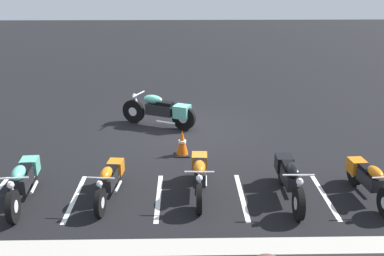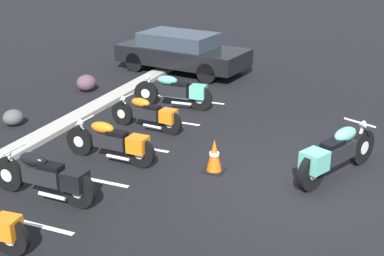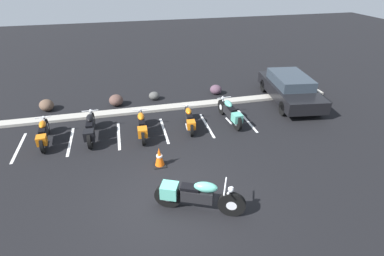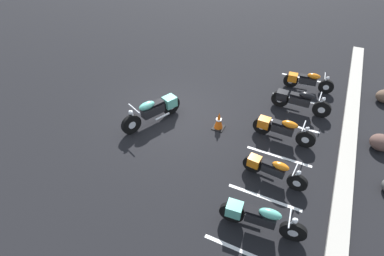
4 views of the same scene
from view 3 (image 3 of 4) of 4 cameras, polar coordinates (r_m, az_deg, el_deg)
name	(u,v)px [view 3 (image 3 of 4)]	position (r m, az deg, el deg)	size (l,w,h in m)	color
ground	(168,203)	(8.68, -4.54, -14.10)	(60.00, 60.00, 0.00)	black
motorcycle_teal_featured	(195,195)	(8.13, 0.49, -12.65)	(2.30, 1.21, 0.97)	black
parked_bike_0	(43,134)	(12.22, -26.45, -0.97)	(0.57, 2.02, 0.80)	black
parked_bike_1	(90,128)	(11.86, -18.78, -0.02)	(0.62, 2.21, 0.87)	black
parked_bike_2	(142,126)	(11.59, -9.54, 0.43)	(0.59, 2.12, 0.83)	black
parked_bike_3	(189,119)	(11.98, -0.53, 1.67)	(0.56, 1.95, 0.77)	black
parked_bike_4	(230,113)	(12.51, 7.34, 2.93)	(0.62, 2.19, 0.86)	black
car_black	(290,88)	(15.07, 18.16, 7.25)	(2.36, 4.50, 1.29)	black
concrete_curb	(146,110)	(13.74, -8.84, 3.47)	(18.00, 0.50, 0.12)	#A8A399
landscape_rock_0	(47,105)	(15.08, -25.97, 3.93)	(0.74, 0.62, 0.50)	brown
landscape_rock_1	(154,96)	(14.81, -7.22, 6.11)	(0.51, 0.48, 0.39)	#4A4A48
landscape_rock_2	(116,100)	(14.48, -14.26, 5.14)	(0.68, 0.64, 0.53)	brown
landscape_rock_3	(216,90)	(15.37, 4.56, 7.31)	(0.55, 0.59, 0.49)	#523A49
traffic_cone	(159,157)	(9.90, -6.23, -5.56)	(0.40, 0.40, 0.68)	black
stall_line_0	(19,147)	(12.63, -30.10, -3.23)	(0.10, 2.10, 0.00)	white
stall_line_1	(70,141)	(12.18, -22.14, -2.38)	(0.10, 2.10, 0.00)	white
stall_line_2	(119,136)	(11.99, -13.77, -1.44)	(0.10, 2.10, 0.00)	white
stall_line_3	(164,130)	(12.06, -5.31, -0.46)	(0.10, 2.10, 0.00)	white
stall_line_4	(207,125)	(12.39, 2.86, 0.50)	(0.10, 2.10, 0.00)	white
stall_line_5	(247,121)	(12.96, 10.46, 1.39)	(0.10, 2.10, 0.00)	white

